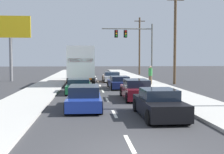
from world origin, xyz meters
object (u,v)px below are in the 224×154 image
at_px(car_black, 159,104).
at_px(utility_pole_far, 139,45).
at_px(car_blue, 84,98).
at_px(car_navy, 119,83).
at_px(pedestrian_near_corner, 150,75).
at_px(box_truck, 81,63).
at_px(car_silver, 111,77).
at_px(car_maroon, 136,90).
at_px(traffic_signal_mast, 132,39).
at_px(roadside_billboard, 10,34).
at_px(utility_pole_mid, 175,38).
at_px(car_green, 79,86).

bearing_deg(car_black, utility_pole_far, 81.11).
bearing_deg(car_blue, car_navy, 73.64).
xyz_separation_m(car_navy, pedestrian_near_corner, (3.33, 2.34, 0.54)).
bearing_deg(box_truck, pedestrian_near_corner, -15.79).
bearing_deg(car_silver, utility_pole_far, 68.59).
distance_m(box_truck, utility_pole_far, 21.31).
height_order(car_maroon, pedestrian_near_corner, pedestrian_near_corner).
distance_m(car_navy, car_maroon, 6.98).
bearing_deg(traffic_signal_mast, car_navy, -104.01).
bearing_deg(roadside_billboard, utility_pole_mid, -17.31).
height_order(utility_pole_far, pedestrian_near_corner, utility_pole_far).
xyz_separation_m(traffic_signal_mast, utility_pole_far, (3.06, 11.28, -0.31)).
height_order(utility_pole_mid, pedestrian_near_corner, utility_pole_mid).
height_order(car_green, pedestrian_near_corner, pedestrian_near_corner).
height_order(car_silver, utility_pole_mid, utility_pole_mid).
height_order(traffic_signal_mast, utility_pole_mid, utility_pole_mid).
height_order(traffic_signal_mast, roadside_billboard, roadside_billboard).
bearing_deg(box_truck, utility_pole_mid, -1.88).
bearing_deg(car_navy, roadside_billboard, 140.96).
height_order(car_blue, utility_pole_far, utility_pole_far).
bearing_deg(box_truck, car_black, -77.49).
bearing_deg(car_black, traffic_signal_mast, 84.04).
height_order(car_black, traffic_signal_mast, traffic_signal_mast).
relative_size(car_navy, roadside_billboard, 0.55).
relative_size(traffic_signal_mast, roadside_billboard, 0.94).
relative_size(box_truck, car_silver, 2.19).
height_order(car_black, roadside_billboard, roadside_billboard).
bearing_deg(car_blue, utility_pole_mid, 57.03).
bearing_deg(utility_pole_mid, roadside_billboard, 162.69).
bearing_deg(pedestrian_near_corner, traffic_signal_mast, 92.24).
distance_m(car_maroon, pedestrian_near_corner, 9.78).
bearing_deg(box_truck, utility_pole_far, 63.29).
xyz_separation_m(utility_pole_far, pedestrian_near_corner, (-2.68, -20.81, -3.86)).
bearing_deg(utility_pole_mid, car_green, -143.91).
relative_size(car_silver, car_navy, 0.96).
relative_size(car_black, roadside_billboard, 0.55).
distance_m(box_truck, car_black, 17.80).
xyz_separation_m(utility_pole_mid, utility_pole_far, (-0.24, 19.20, 0.12)).
bearing_deg(car_black, box_truck, 102.51).
relative_size(car_silver, utility_pole_far, 0.43).
xyz_separation_m(car_navy, roadside_billboard, (-11.80, 9.57, 5.05)).
relative_size(car_blue, utility_pole_mid, 0.49).
distance_m(traffic_signal_mast, utility_pole_far, 11.69).
relative_size(traffic_signal_mast, pedestrian_near_corner, 3.92).
xyz_separation_m(box_truck, car_maroon, (3.83, -11.23, -1.57)).
bearing_deg(roadside_billboard, car_blue, -66.38).
distance_m(car_blue, utility_pole_far, 35.04).
bearing_deg(car_silver, car_black, -88.84).
relative_size(car_silver, pedestrian_near_corner, 2.24).
bearing_deg(car_maroon, roadside_billboard, 126.30).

